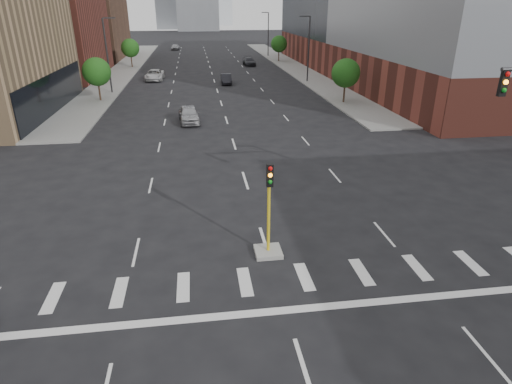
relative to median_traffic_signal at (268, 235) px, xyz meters
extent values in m
cube|color=gray|center=(-15.00, 65.03, -0.90)|extent=(5.00, 92.00, 0.15)
cube|color=gray|center=(15.00, 65.03, -0.90)|extent=(5.00, 92.00, 0.15)
cube|color=brown|center=(-27.50, 57.03, 5.03)|extent=(20.00, 22.00, 12.00)
cube|color=brown|center=(-27.50, 83.03, 5.53)|extent=(20.00, 24.00, 13.00)
cube|color=brown|center=(29.50, 51.03, 1.53)|extent=(24.00, 70.00, 5.00)
cube|color=#999993|center=(0.00, 0.03, -0.87)|extent=(1.20, 1.20, 0.20)
cylinder|color=gold|center=(0.00, 0.03, 0.83)|extent=(0.14, 0.14, 3.20)
cube|color=black|center=(0.00, -0.15, 2.93)|extent=(0.28, 0.18, 1.00)
sphere|color=red|center=(0.00, -0.25, 3.28)|extent=(0.18, 0.18, 0.18)
sphere|color=orange|center=(0.00, -0.25, 2.98)|extent=(0.18, 0.18, 0.18)
sphere|color=#0C7F19|center=(0.00, -0.25, 2.68)|extent=(0.18, 0.18, 0.18)
cube|color=black|center=(8.70, -1.47, 6.73)|extent=(0.28, 0.18, 1.00)
sphere|color=red|center=(8.70, -1.59, 7.08)|extent=(0.18, 0.18, 0.18)
sphere|color=orange|center=(8.70, -1.59, 6.78)|extent=(0.18, 0.18, 0.18)
sphere|color=#0C7F19|center=(8.70, -1.59, 6.48)|extent=(0.18, 0.18, 0.18)
cylinder|color=#2D2D30|center=(13.50, 46.03, 3.53)|extent=(0.20, 0.20, 9.00)
cube|color=#2D2D30|center=(12.70, 46.03, 8.03)|extent=(1.40, 0.22, 0.15)
cylinder|color=#2D2D30|center=(13.50, 81.03, 3.53)|extent=(0.20, 0.20, 9.00)
cube|color=#2D2D30|center=(12.70, 81.03, 8.03)|extent=(1.40, 0.22, 0.15)
cylinder|color=#2D2D30|center=(-13.50, 41.03, 3.53)|extent=(0.20, 0.20, 9.00)
cube|color=#2D2D30|center=(-12.70, 41.03, 8.03)|extent=(1.40, 0.22, 0.15)
cylinder|color=#382619|center=(-14.00, 36.03, 0.05)|extent=(0.20, 0.20, 1.75)
sphere|color=#1C4612|center=(-14.00, 36.03, 2.43)|extent=(3.20, 3.20, 3.20)
cylinder|color=#382619|center=(-14.00, 66.03, 0.05)|extent=(0.20, 0.20, 1.75)
sphere|color=#1C4612|center=(-14.00, 66.03, 2.43)|extent=(3.20, 3.20, 3.20)
cylinder|color=#382619|center=(14.00, 31.03, 0.05)|extent=(0.20, 0.20, 1.75)
sphere|color=#1C4612|center=(14.00, 31.03, 2.43)|extent=(3.20, 3.20, 3.20)
cylinder|color=#382619|center=(14.00, 71.03, 0.05)|extent=(0.20, 0.20, 1.75)
sphere|color=#1C4612|center=(14.00, 71.03, 2.43)|extent=(3.20, 3.20, 3.20)
imported|color=#9C9DA1|center=(-3.63, 24.65, -0.18)|extent=(2.23, 4.78, 1.58)
imported|color=black|center=(1.59, 46.26, -0.29)|extent=(1.50, 4.15, 1.36)
imported|color=#BCBCBC|center=(-8.85, 51.03, -0.21)|extent=(2.79, 5.60, 1.53)
imported|color=#222328|center=(7.40, 66.10, -0.27)|extent=(2.14, 4.92, 1.41)
imported|color=#B0B1B5|center=(-7.34, 99.20, -0.25)|extent=(2.09, 4.38, 1.45)
camera|label=1|loc=(-2.88, -16.47, 9.43)|focal=30.00mm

